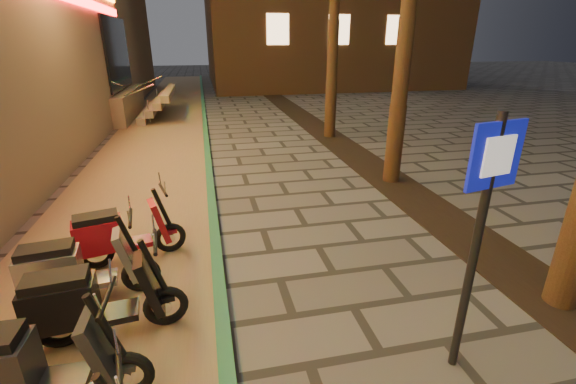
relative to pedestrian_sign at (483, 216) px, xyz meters
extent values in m
cube|color=#8C7251|center=(-4.15, 8.64, -1.79)|extent=(3.40, 60.00, 0.01)
cube|color=#296E46|center=(-2.45, 8.64, -1.74)|extent=(0.18, 60.00, 0.10)
cube|color=black|center=(2.05, 3.64, -1.78)|extent=(1.20, 40.00, 0.02)
cube|color=black|center=(-6.00, 16.64, 1.01)|extent=(0.08, 5.00, 3.00)
cube|color=gray|center=(-8.05, 16.64, -1.19)|extent=(5.00, 6.00, 1.20)
cube|color=gray|center=(-5.05, 16.64, -1.64)|extent=(0.35, 5.00, 0.30)
cube|color=gray|center=(-4.70, 16.64, -1.34)|extent=(0.35, 5.00, 0.30)
cube|color=gray|center=(-4.35, 16.64, -1.04)|extent=(0.35, 5.00, 0.30)
cube|color=gray|center=(-4.00, 16.64, -0.74)|extent=(0.35, 5.00, 0.30)
cylinder|color=silver|center=(-5.45, 14.64, -0.54)|extent=(2.09, 0.06, 0.81)
cylinder|color=silver|center=(-5.45, 18.64, -0.54)|extent=(2.09, 0.06, 0.81)
cube|color=#FFCC8C|center=(2.45, 22.61, 2.21)|extent=(1.40, 0.06, 1.80)
cube|color=#FFCC8C|center=(6.45, 22.61, 2.21)|extent=(1.40, 0.06, 1.80)
cube|color=#FFCC8C|center=(10.45, 22.61, 2.21)|extent=(1.40, 0.06, 1.80)
cylinder|color=#472D19|center=(2.05, 5.64, 1.06)|extent=(0.40, 0.40, 5.70)
cylinder|color=#472D19|center=(2.05, 10.64, 1.18)|extent=(0.40, 0.40, 5.95)
cylinder|color=black|center=(0.00, 0.01, -0.41)|extent=(0.09, 0.09, 2.77)
cube|color=#0D14B0|center=(0.00, -0.01, 0.59)|extent=(0.60, 0.16, 0.61)
cube|color=white|center=(0.01, -0.03, 0.59)|extent=(0.35, 0.09, 0.35)
cylinder|color=black|center=(-3.22, -0.48, -0.71)|extent=(0.16, 0.56, 0.04)
torus|color=black|center=(-3.42, 0.31, -1.51)|extent=(0.56, 0.12, 0.56)
cylinder|color=silver|center=(-3.42, 0.31, -1.51)|extent=(0.15, 0.11, 0.15)
cube|color=#232428|center=(-4.03, 0.32, -1.47)|extent=(0.60, 0.37, 0.09)
cube|color=#232428|center=(-3.57, 0.31, -1.15)|extent=(0.29, 0.43, 0.75)
cylinder|color=black|center=(-3.50, 0.31, -0.94)|extent=(0.29, 0.08, 0.79)
cylinder|color=black|center=(-3.44, 0.31, -0.59)|extent=(0.06, 0.62, 0.05)
cube|color=#232428|center=(-3.42, 0.31, -1.39)|extent=(0.24, 0.15, 0.06)
torus|color=black|center=(-4.28, 1.20, -1.52)|extent=(0.55, 0.17, 0.55)
cylinder|color=silver|center=(-4.28, 1.20, -1.52)|extent=(0.16, 0.12, 0.15)
torus|color=black|center=(-3.11, 1.33, -1.52)|extent=(0.55, 0.17, 0.55)
cylinder|color=silver|center=(-3.11, 1.33, -1.52)|extent=(0.16, 0.12, 0.15)
cube|color=black|center=(-3.71, 1.27, -1.48)|extent=(0.61, 0.42, 0.08)
cube|color=black|center=(-4.20, 1.21, -1.22)|extent=(0.77, 0.48, 0.52)
cube|color=black|center=(-4.20, 1.21, -0.91)|extent=(0.68, 0.41, 0.13)
cube|color=black|center=(-3.26, 1.32, -1.16)|extent=(0.33, 0.45, 0.74)
cylinder|color=black|center=(-3.19, 1.33, -0.95)|extent=(0.29, 0.11, 0.78)
cylinder|color=black|center=(-3.13, 1.33, -0.62)|extent=(0.11, 0.61, 0.05)
cube|color=black|center=(-3.11, 1.33, -1.39)|extent=(0.25, 0.17, 0.06)
torus|color=black|center=(-4.64, 1.98, -1.53)|extent=(0.54, 0.17, 0.53)
cylinder|color=silver|center=(-4.64, 1.98, -1.53)|extent=(0.16, 0.12, 0.14)
torus|color=black|center=(-3.51, 2.13, -1.53)|extent=(0.54, 0.17, 0.53)
cylinder|color=silver|center=(-3.51, 2.13, -1.53)|extent=(0.16, 0.12, 0.14)
cube|color=#98989F|center=(-4.08, 2.06, -1.49)|extent=(0.60, 0.42, 0.08)
cube|color=#98989F|center=(-4.56, 1.99, -1.23)|extent=(0.76, 0.48, 0.51)
cube|color=black|center=(-4.56, 1.99, -0.93)|extent=(0.67, 0.41, 0.12)
cube|color=#98989F|center=(-3.65, 2.11, -1.18)|extent=(0.32, 0.44, 0.72)
cylinder|color=black|center=(-3.58, 2.12, -0.98)|extent=(0.29, 0.11, 0.76)
cylinder|color=black|center=(-3.53, 2.13, -0.65)|extent=(0.12, 0.59, 0.04)
cube|color=#98989F|center=(-3.51, 2.13, -1.40)|extent=(0.24, 0.17, 0.06)
torus|color=black|center=(-4.26, 2.90, -1.53)|extent=(0.53, 0.23, 0.52)
cylinder|color=silver|center=(-4.26, 2.90, -1.53)|extent=(0.16, 0.13, 0.14)
torus|color=black|center=(-3.18, 3.19, -1.53)|extent=(0.53, 0.23, 0.52)
cylinder|color=silver|center=(-3.18, 3.19, -1.53)|extent=(0.16, 0.13, 0.14)
cube|color=maroon|center=(-3.73, 3.04, -1.49)|extent=(0.62, 0.47, 0.08)
cube|color=maroon|center=(-4.18, 2.92, -1.24)|extent=(0.77, 0.55, 0.50)
cube|color=black|center=(-4.18, 2.92, -0.95)|extent=(0.68, 0.47, 0.12)
cube|color=maroon|center=(-3.31, 3.15, -1.19)|extent=(0.36, 0.45, 0.70)
cylinder|color=black|center=(-3.24, 3.17, -0.99)|extent=(0.28, 0.14, 0.74)
cylinder|color=black|center=(-3.20, 3.18, -0.67)|extent=(0.19, 0.57, 0.04)
cube|color=maroon|center=(-3.18, 3.19, -1.41)|extent=(0.25, 0.19, 0.06)
camera|label=1|loc=(-2.48, -2.80, 1.52)|focal=24.00mm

